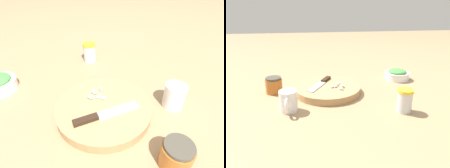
% 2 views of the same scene
% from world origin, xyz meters
% --- Properties ---
extents(ground_plane, '(5.00, 5.00, 0.00)m').
position_xyz_m(ground_plane, '(0.00, 0.00, 0.00)').
color(ground_plane, '#997A56').
extents(cutting_board, '(0.31, 0.31, 0.03)m').
position_xyz_m(cutting_board, '(0.08, -0.07, 0.02)').
color(cutting_board, tan).
rests_on(cutting_board, ground_plane).
extents(chef_knife, '(0.13, 0.20, 0.01)m').
position_xyz_m(chef_knife, '(0.11, -0.11, 0.04)').
color(chef_knife, black).
rests_on(chef_knife, cutting_board).
extents(garlic_cloves, '(0.07, 0.08, 0.02)m').
position_xyz_m(garlic_cloves, '(0.03, -0.05, 0.04)').
color(garlic_cloves, white).
rests_on(garlic_cloves, cutting_board).
extents(spice_jar, '(0.06, 0.06, 0.09)m').
position_xyz_m(spice_jar, '(-0.19, 0.17, 0.05)').
color(spice_jar, silver).
rests_on(spice_jar, ground_plane).
extents(coffee_mug, '(0.07, 0.10, 0.09)m').
position_xyz_m(coffee_mug, '(0.26, 0.10, 0.04)').
color(coffee_mug, white).
rests_on(coffee_mug, ground_plane).
extents(honey_jar, '(0.08, 0.08, 0.08)m').
position_xyz_m(honey_jar, '(0.34, -0.11, 0.04)').
color(honey_jar, '#B26023').
rests_on(honey_jar, ground_plane).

